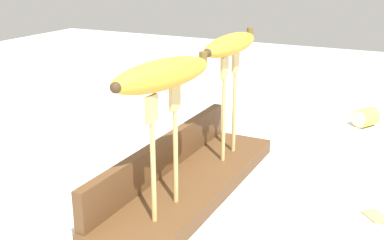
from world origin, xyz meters
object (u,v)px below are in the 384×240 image
at_px(fork_stand_left, 164,141).
at_px(banana_raised_left, 163,74).
at_px(banana_raised_right, 231,44).
at_px(banana_chunk_near, 365,117).
at_px(fork_stand_right, 229,97).

bearing_deg(fork_stand_left, banana_raised_left, 167.22).
bearing_deg(fork_stand_left, banana_raised_right, 0.00).
height_order(banana_raised_left, banana_raised_right, banana_raised_right).
height_order(banana_raised_left, banana_chunk_near, banana_raised_left).
relative_size(fork_stand_left, banana_chunk_near, 2.86).
height_order(fork_stand_right, banana_chunk_near, fork_stand_right).
relative_size(fork_stand_left, banana_raised_right, 0.92).
bearing_deg(banana_raised_left, fork_stand_right, -0.00).
bearing_deg(fork_stand_right, banana_raised_right, 178.88).
distance_m(banana_raised_left, banana_chunk_near, 0.66).
xyz_separation_m(banana_raised_left, banana_chunk_near, (0.60, -0.19, -0.20)).
bearing_deg(banana_raised_left, fork_stand_left, -12.78).
distance_m(fork_stand_left, banana_chunk_near, 0.63).
xyz_separation_m(fork_stand_left, banana_raised_right, (0.23, 0.00, 0.10)).
relative_size(fork_stand_left, banana_raised_left, 0.96).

